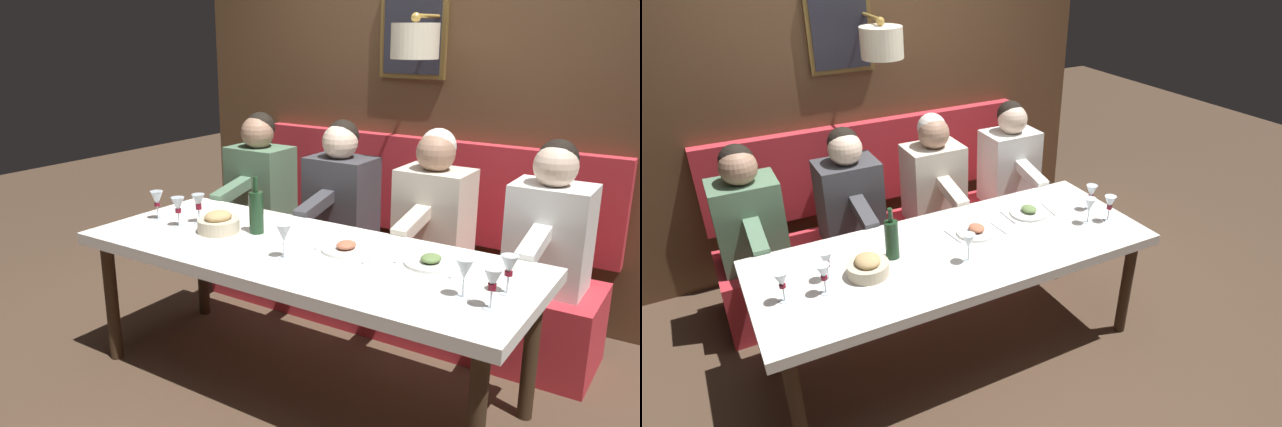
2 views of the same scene
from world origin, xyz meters
The scene contains 19 objects.
ground_plane centered at (0.00, 0.00, 0.00)m, with size 12.00×12.00×0.00m, color #4C3828.
dining_table centered at (0.00, 0.00, 0.67)m, with size 0.90×2.26×0.74m.
banquette_bench centered at (0.89, 0.00, 0.23)m, with size 0.52×2.46×0.45m, color red.
back_wall_panel centered at (1.46, 0.00, 1.37)m, with size 0.59×3.66×2.90m.
diner_nearest centered at (0.88, -0.94, 0.82)m, with size 0.60×0.40×0.79m.
diner_near centered at (0.88, -0.29, 0.82)m, with size 0.60×0.40×0.79m.
diner_middle centered at (0.88, 0.34, 0.82)m, with size 0.60×0.40×0.79m.
diner_far centered at (0.88, 0.98, 0.82)m, with size 0.60×0.40×0.79m.
place_setting_0 centered at (0.15, -0.60, 0.75)m, with size 0.24×0.32×0.05m.
place_setting_1 centered at (0.09, -0.19, 0.75)m, with size 0.24×0.32×0.05m.
wine_glass_0 centered at (0.04, 0.72, 0.86)m, with size 0.07×0.07×0.16m.
wine_glass_1 centered at (-0.16, -0.99, 0.86)m, with size 0.07×0.07×0.16m.
wine_glass_2 centered at (-0.12, -0.86, 0.86)m, with size 0.07×0.07×0.16m.
wine_glass_3 centered at (-0.04, 0.96, 0.86)m, with size 0.07×0.07×0.16m.
wine_glass_4 centered at (-0.15, 0.00, 0.86)m, with size 0.07×0.07×0.16m.
wine_glass_5 centered at (-0.07, 0.77, 0.86)m, with size 0.07×0.07×0.16m.
wine_glass_6 centered at (0.02, -0.99, 0.86)m, with size 0.07×0.07×0.16m.
wine_bottle centered at (0.08, 0.35, 0.86)m, with size 0.08×0.08×0.30m.
bread_bowl centered at (-0.02, 0.53, 0.79)m, with size 0.22×0.22×0.12m.
Camera 1 is at (-2.35, -1.68, 1.76)m, focal length 35.54 mm.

